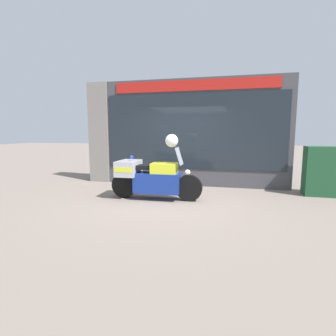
% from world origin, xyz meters
% --- Properties ---
extents(ground_plane, '(60.00, 60.00, 0.00)m').
position_xyz_m(ground_plane, '(0.00, 0.00, 0.00)').
color(ground_plane, gray).
extents(shop_building, '(6.46, 0.55, 3.31)m').
position_xyz_m(shop_building, '(-0.35, 2.00, 1.66)').
color(shop_building, '#424247').
rests_on(shop_building, ground).
extents(window_display, '(5.30, 0.30, 2.07)m').
position_xyz_m(window_display, '(0.28, 2.03, 0.49)').
color(window_display, slate).
rests_on(window_display, ground).
extents(paramedic_motorcycle, '(2.34, 0.80, 1.32)m').
position_xyz_m(paramedic_motorcycle, '(-0.47, -0.06, 0.56)').
color(paramedic_motorcycle, black).
rests_on(paramedic_motorcycle, ground).
extents(utility_cabinet, '(0.95, 0.50, 1.31)m').
position_xyz_m(utility_cabinet, '(3.89, 1.36, 0.66)').
color(utility_cabinet, '#1E4C2D').
rests_on(utility_cabinet, ground).
extents(white_helmet, '(0.31, 0.31, 0.31)m').
position_xyz_m(white_helmet, '(0.08, -0.04, 1.48)').
color(white_helmet, white).
rests_on(white_helmet, paramedic_motorcycle).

